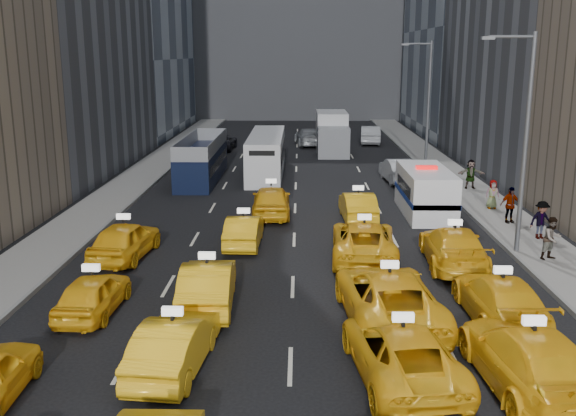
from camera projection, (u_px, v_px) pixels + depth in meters
The scene contains 34 objects.
ground at pixel (289, 406), 15.30m from camera, with size 160.00×160.00×0.00m, color black.
sidewalk_west at pixel (127, 187), 39.75m from camera, with size 3.00×90.00×0.15m, color gray.
sidewalk_east at pixel (466, 189), 39.39m from camera, with size 3.00×90.00×0.15m, color gray.
curb_west at pixel (150, 187), 39.72m from camera, with size 0.15×90.00×0.18m, color slate.
curb_east at pixel (443, 188), 39.41m from camera, with size 0.15×90.00×0.18m, color slate.
streetlight_near at pixel (523, 137), 25.64m from camera, with size 2.15×0.22×9.00m.
streetlight_far at pixel (427, 101), 45.07m from camera, with size 2.15×0.22×9.00m.
taxi_5 at pixel (174, 344), 16.90m from camera, with size 1.51×4.34×1.43m, color yellow.
taxi_6 at pixel (402, 351), 16.49m from camera, with size 2.39×5.19×1.44m, color yellow.
taxi_7 at pixel (530, 360), 15.83m from camera, with size 2.29×5.64×1.64m, color yellow.
taxi_8 at pixel (93, 294), 20.56m from camera, with size 1.57×3.91×1.33m, color yellow.
taxi_9 at pixel (208, 284), 21.10m from camera, with size 1.64×4.70×1.55m, color yellow.
taxi_10 at pixel (388, 297), 19.89m from camera, with size 2.76×5.98×1.66m, color yellow.
taxi_11 at pixel (501, 299), 19.94m from camera, with size 2.06×5.08×1.47m, color yellow.
taxi_12 at pixel (125, 240), 26.10m from camera, with size 1.82×4.53×1.54m, color yellow.
taxi_13 at pixel (244, 231), 27.85m from camera, with size 1.43×4.09×1.35m, color yellow.
taxi_14 at pixel (364, 240), 26.14m from camera, with size 2.51×5.45×1.51m, color yellow.
taxi_15 at pixel (453, 247), 25.17m from camera, with size 2.18×5.36×1.56m, color yellow.
taxi_16 at pixel (271, 201), 32.87m from camera, with size 1.91×4.76×1.62m, color yellow.
taxi_17 at pixel (358, 206), 32.07m from camera, with size 1.53×4.38×1.44m, color yellow.
nypd_van at pixel (425, 192), 33.26m from camera, with size 2.92×6.14×2.54m.
double_decker at pixel (202, 159), 42.24m from camera, with size 3.15×9.86×2.82m.
city_bus at pixel (266, 155), 44.15m from camera, with size 2.36×10.79×2.78m.
box_truck at pixel (332, 133), 53.68m from camera, with size 2.54×7.34×3.35m.
misc_car_0 at pixel (398, 170), 41.64m from camera, with size 1.62×4.66×1.53m, color #B5B9BE.
misc_car_1 at pixel (221, 142), 55.57m from camera, with size 2.23×4.85×1.35m, color black.
misc_car_2 at pixel (308, 137), 58.09m from camera, with size 2.18×5.35×1.55m, color gray.
misc_car_3 at pixel (270, 136), 59.28m from camera, with size 1.57×3.90×1.33m, color black.
misc_car_4 at pixel (371, 135), 59.21m from camera, with size 1.75×5.01×1.65m, color #94979B.
pedestrian_1 at pixel (552, 238), 25.46m from camera, with size 0.84×0.46×1.74m, color gray.
pedestrian_2 at pixel (541, 220), 28.34m from camera, with size 1.10×0.45×1.70m, color gray.
pedestrian_3 at pixel (510, 205), 30.99m from camera, with size 1.04×0.47×1.77m, color gray.
pedestrian_4 at pixel (492, 194), 33.90m from camera, with size 0.75×0.41×1.53m, color gray.
pedestrian_5 at pixel (471, 174), 38.89m from camera, with size 1.64×0.47×1.76m, color gray.
Camera 1 is at (0.22, -13.75, 8.19)m, focal length 40.00 mm.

